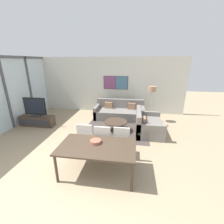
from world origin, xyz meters
The scene contains 15 objects.
ground_plane centered at (0.00, 0.00, 0.00)m, with size 24.00×24.00×0.00m, color #9E896B.
wall_back centered at (0.01, 5.43, 1.40)m, with size 7.85×0.09×2.80m.
window_wall_left centered at (-3.42, 2.71, 1.53)m, with size 0.07×5.43×2.80m.
area_rug centered at (0.78, 3.08, 0.00)m, with size 2.48×1.98×0.01m.
tv_console centered at (-2.55, 3.05, 0.22)m, with size 1.43×0.40×0.44m.
television centered at (-2.55, 3.05, 0.82)m, with size 0.95×0.20×0.77m.
sofa_main centered at (0.78, 4.47, 0.27)m, with size 2.28×0.98×0.85m.
sofa_side centered at (1.96, 3.13, 0.27)m, with size 0.98×1.53×0.85m.
coffee_table centered at (0.78, 3.08, 0.29)m, with size 0.88×0.88×0.39m.
dining_table centered at (0.64, 0.68, 0.68)m, with size 1.77×0.99×0.75m.
dining_chair_left centered at (0.13, 1.42, 0.53)m, with size 0.46×0.46×0.97m.
dining_chair_centre centered at (0.64, 1.36, 0.53)m, with size 0.46×0.46×0.97m.
dining_chair_right centered at (1.16, 1.39, 0.53)m, with size 0.46×0.46×0.97m.
fruit_bowl centered at (0.58, 0.81, 0.78)m, with size 0.27×0.27×0.07m.
floor_lamp centered at (2.19, 4.31, 1.33)m, with size 0.33×0.33×1.58m.
Camera 1 is at (1.44, -2.24, 2.60)m, focal length 24.00 mm.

